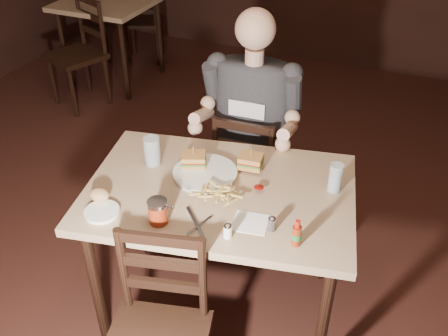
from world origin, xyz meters
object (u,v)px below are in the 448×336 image
at_px(glass_left, 152,151).
at_px(syrup_dispenser, 158,212).
at_px(bg_chair_far, 143,21).
at_px(chair_far, 251,170).
at_px(dinner_plate, 205,174).
at_px(glass_right, 335,178).
at_px(bg_table, 109,10).
at_px(bg_chair_near, 76,55).
at_px(main_table, 220,204).
at_px(diner, 251,100).
at_px(side_plate, 102,213).
at_px(hot_sauce, 297,233).

height_order(glass_left, syrup_dispenser, glass_left).
bearing_deg(glass_left, syrup_dispenser, -56.97).
xyz_separation_m(bg_chair_far, glass_left, (1.68, -2.64, 0.43)).
distance_m(chair_far, syrup_dispenser, 1.04).
relative_size(dinner_plate, glass_right, 2.13).
bearing_deg(chair_far, bg_chair_far, -49.85).
height_order(chair_far, glass_right, glass_right).
xyz_separation_m(bg_table, chair_far, (1.95, -1.49, -0.27)).
bearing_deg(bg_chair_near, chair_far, -3.44).
xyz_separation_m(main_table, syrup_dispenser, (-0.14, -0.30, 0.14)).
xyz_separation_m(diner, side_plate, (-0.29, -0.96, -0.12)).
bearing_deg(hot_sauce, glass_left, 161.45).
distance_m(main_table, diner, 0.65).
bearing_deg(glass_right, dinner_plate, -167.70).
relative_size(diner, syrup_dispenser, 8.83).
height_order(main_table, diner, diner).
bearing_deg(bg_chair_near, syrup_dispenser, -22.58).
height_order(bg_table, diner, diner).
xyz_separation_m(chair_far, dinner_plate, (-0.01, -0.59, 0.36)).
xyz_separation_m(dinner_plate, syrup_dispenser, (-0.04, -0.36, 0.04)).
distance_m(chair_far, side_plate, 1.10).
bearing_deg(syrup_dispenser, bg_chair_near, 123.43).
height_order(main_table, hot_sauce, hot_sauce).
bearing_deg(syrup_dispenser, main_table, 53.50).
bearing_deg(chair_far, hot_sauce, 116.51).
bearing_deg(main_table, bg_table, 133.60).
bearing_deg(bg_chair_far, bg_chair_near, 68.27).
distance_m(bg_table, glass_left, 2.68).
xyz_separation_m(bg_chair_far, diner, (1.95, -2.08, 0.49)).
bearing_deg(side_plate, glass_left, 88.56).
bearing_deg(bg_chair_near, bg_chair_far, 112.20).
distance_m(bg_chair_near, syrup_dispenser, 2.71).
bearing_deg(diner, hot_sauce, -62.19).
distance_m(bg_table, side_plate, 3.00).
height_order(bg_table, glass_left, glass_left).
distance_m(glass_left, hot_sauce, 0.82).
distance_m(bg_chair_far, bg_chair_near, 1.10).
height_order(glass_left, glass_right, glass_left).
relative_size(diner, dinner_plate, 3.29).
bearing_deg(diner, bg_table, 138.24).
height_order(bg_chair_far, dinner_plate, bg_chair_far).
xyz_separation_m(glass_right, hot_sauce, (-0.05, -0.39, -0.01)).
relative_size(bg_chair_near, diner, 0.97).
bearing_deg(bg_chair_near, side_plate, -27.12).
distance_m(bg_table, bg_chair_near, 0.60).
relative_size(chair_far, side_plate, 5.86).
height_order(bg_table, side_plate, side_plate).
bearing_deg(dinner_plate, bg_chair_near, 141.80).
bearing_deg(side_plate, syrup_dispenser, 11.19).
distance_m(hot_sauce, side_plate, 0.80).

